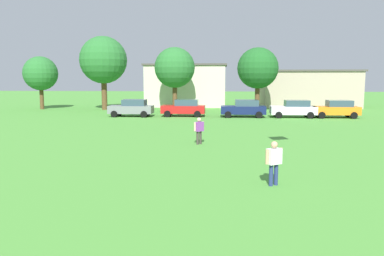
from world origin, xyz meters
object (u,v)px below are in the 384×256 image
Objects in this scene: parked_car_navy_2 at (244,108)px; tree_left at (103,60)px; parked_car_orange_4 at (336,109)px; parked_car_white_3 at (294,109)px; bystander_near_trees at (199,128)px; tree_far_right at (258,68)px; parked_car_gray_0 at (132,108)px; tree_far_left at (41,74)px; tree_right at (175,68)px; parked_car_red_1 at (184,108)px; adult_bystander at (274,159)px.

parked_car_navy_2 is 18.62m from tree_left.
tree_left reaches higher than parked_car_orange_4.
parked_car_white_3 is at bearing 1.23° from parked_car_orange_4.
tree_far_right is at bearing 31.62° from bystander_near_trees.
parked_car_gray_0 is at bearing 1.14° from parked_car_orange_4.
tree_far_left is 16.46m from tree_right.
parked_car_red_1 is (5.13, 0.55, 0.00)m from parked_car_gray_0.
bystander_near_trees is 19.87m from parked_car_orange_4.
adult_bystander is 8.78m from bystander_near_trees.
tree_far_right reaches higher than parked_car_navy_2.
parked_car_white_3 is (5.03, 23.82, -0.08)m from adult_bystander.
tree_far_left is (-18.27, 7.44, 3.46)m from parked_car_red_1.
tree_right reaches higher than bystander_near_trees.
parked_car_gray_0 and parked_car_orange_4 have the same top height.
parked_car_red_1 is at bearing 53.79° from bystander_near_trees.
tree_left is 1.18× the size of tree_right.
parked_car_white_3 is 0.58× the size of tree_right.
tree_left is (-16.25, 7.56, 5.02)m from parked_car_navy_2.
bystander_near_trees is at bearing 75.97° from adult_bystander.
adult_bystander is 0.25× the size of tree_far_left.
tree_far_left is 8.05m from tree_left.
parked_car_orange_4 is at bearing -13.01° from tree_far_left.
parked_car_gray_0 and parked_car_white_3 have the same top height.
parked_car_orange_4 is at bearing -179.24° from parked_car_navy_2.
adult_bystander is 0.18× the size of tree_left.
tree_left is at bearing -56.21° from parked_car_gray_0.
parked_car_red_1 is at bearing -2.70° from parked_car_navy_2.
tree_right is at bearing -30.64° from parked_car_white_3.
parked_car_red_1 is 0.49× the size of tree_left.
parked_car_white_3 is at bearing -65.82° from tree_far_right.
parked_car_red_1 reaches higher than adult_bystander.
parked_car_navy_2 is at bearing 54.37° from adult_bystander.
tree_far_left reaches higher than parked_car_white_3.
tree_far_right is (9.54, -0.85, -0.11)m from tree_right.
adult_bystander is at bearing -76.57° from tree_right.
tree_left reaches higher than parked_car_gray_0.
parked_car_white_3 is 30.13m from tree_far_left.
parked_car_red_1 is at bearing -22.17° from tree_far_left.
parked_car_white_3 is at bearing 178.67° from parked_car_red_1.
parked_car_gray_0 and parked_car_navy_2 have the same top height.
parked_car_red_1 is 10.65m from parked_car_white_3.
tree_left is at bearing -35.08° from parked_car_red_1.
tree_far_right is at bearing -42.96° from parked_car_orange_4.
bystander_near_trees is 26.95m from tree_left.
adult_bystander is 0.37× the size of parked_car_orange_4.
tree_far_right is at bearing -151.94° from parked_car_gray_0.
parked_car_white_3 is at bearing -178.88° from parked_car_gray_0.
tree_left reaches higher than parked_car_white_3.
parked_car_orange_4 is at bearing 7.15° from bystander_near_trees.
tree_left is 1.21× the size of tree_far_right.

